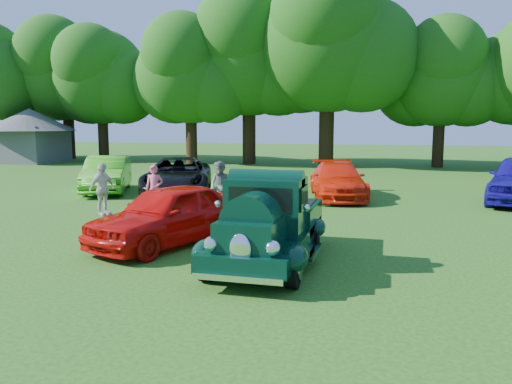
% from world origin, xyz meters
% --- Properties ---
extents(ground, '(120.00, 120.00, 0.00)m').
position_xyz_m(ground, '(0.00, 0.00, 0.00)').
color(ground, '#1D4911').
rests_on(ground, ground).
extents(hero_pickup, '(2.06, 4.42, 1.73)m').
position_xyz_m(hero_pickup, '(0.75, -0.41, 0.75)').
color(hero_pickup, black).
rests_on(hero_pickup, ground).
extents(red_convertible, '(3.00, 4.43, 1.40)m').
position_xyz_m(red_convertible, '(-1.82, 0.47, 0.70)').
color(red_convertible, red).
rests_on(red_convertible, ground).
extents(back_car_lime, '(3.23, 4.72, 1.47)m').
position_xyz_m(back_car_lime, '(-8.05, 8.14, 0.74)').
color(back_car_lime, green).
rests_on(back_car_lime, ground).
extents(back_car_black, '(3.99, 5.81, 1.48)m').
position_xyz_m(back_car_black, '(-4.85, 7.97, 0.74)').
color(back_car_black, black).
rests_on(back_car_black, ground).
extents(back_car_orange, '(2.79, 4.88, 1.33)m').
position_xyz_m(back_car_orange, '(1.24, 8.85, 0.67)').
color(back_car_orange, red).
rests_on(back_car_orange, ground).
extents(spectator_pink, '(0.64, 0.52, 1.52)m').
position_xyz_m(spectator_pink, '(-3.93, 4.05, 0.76)').
color(spectator_pink, '#D65871').
rests_on(spectator_pink, ground).
extents(spectator_grey, '(0.97, 0.89, 1.61)m').
position_xyz_m(spectator_grey, '(-2.05, 4.87, 0.81)').
color(spectator_grey, slate).
rests_on(spectator_grey, ground).
extents(spectator_white, '(0.64, 1.01, 1.61)m').
position_xyz_m(spectator_white, '(-5.36, 3.41, 0.80)').
color(spectator_white, beige).
rests_on(spectator_white, ground).
extents(gazebo, '(6.40, 6.40, 3.90)m').
position_xyz_m(gazebo, '(-22.00, 21.00, 2.40)').
color(gazebo, '#4F4F54').
rests_on(gazebo, ground).
extents(tree_line, '(62.69, 10.70, 12.27)m').
position_xyz_m(tree_line, '(0.62, 23.57, 6.97)').
color(tree_line, '#302010').
rests_on(tree_line, ground).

